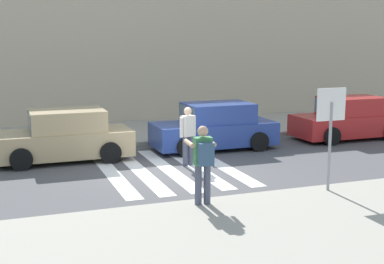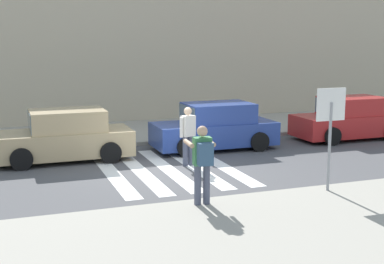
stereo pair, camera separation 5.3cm
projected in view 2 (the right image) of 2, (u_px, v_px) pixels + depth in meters
name	position (u px, v px, depth m)	size (l,w,h in m)	color
ground_plane	(170.00, 170.00, 15.10)	(120.00, 120.00, 0.00)	#4C4C4F
sidewalk_near	(276.00, 248.00, 9.35)	(60.00, 6.00, 0.14)	#9E998C
sidewalk_far	(123.00, 133.00, 20.64)	(60.00, 4.80, 0.14)	#9E998C
building_facade_far	(100.00, 42.00, 24.11)	(56.00, 4.00, 6.96)	beige
crosswalk_stripe_0	(112.00, 173.00, 14.75)	(0.44, 5.20, 0.01)	silver
crosswalk_stripe_1	(140.00, 171.00, 15.02)	(0.44, 5.20, 0.01)	silver
crosswalk_stripe_2	(168.00, 169.00, 15.28)	(0.44, 5.20, 0.01)	silver
crosswalk_stripe_3	(194.00, 166.00, 15.55)	(0.44, 5.20, 0.01)	silver
crosswalk_stripe_4	(219.00, 164.00, 15.82)	(0.44, 5.20, 0.01)	silver
stop_sign	(330.00, 117.00, 12.36)	(0.76, 0.08, 2.43)	gray
photographer_with_backpack	(203.00, 158.00, 11.40)	(0.63, 0.88, 1.72)	#474C60
pedestrian_crossing	(188.00, 133.00, 15.50)	(0.55, 0.35, 1.72)	#474C60
parked_car_tan	(65.00, 137.00, 16.22)	(4.10, 1.92, 1.55)	tan
parked_car_blue	(215.00, 128.00, 17.88)	(4.10, 1.92, 1.55)	#284293
parked_car_red	(349.00, 119.00, 19.68)	(4.10, 1.92, 1.55)	red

